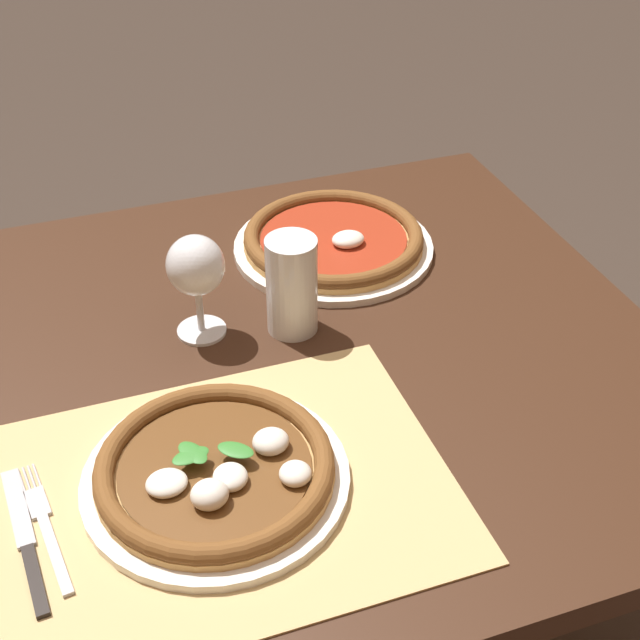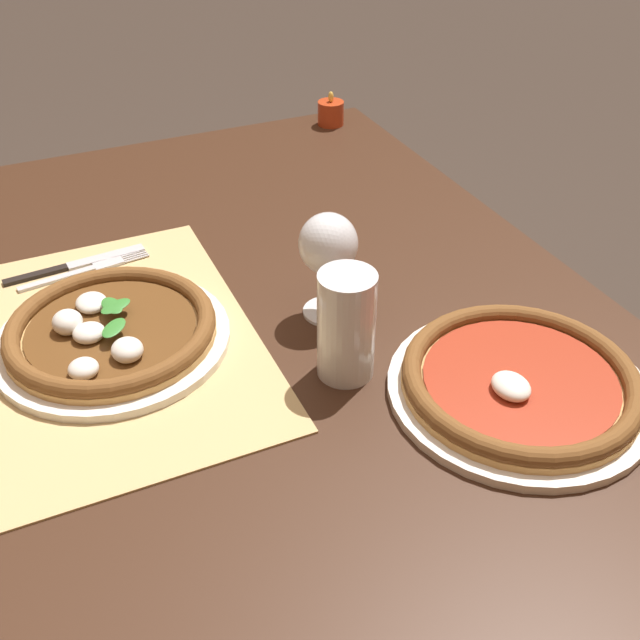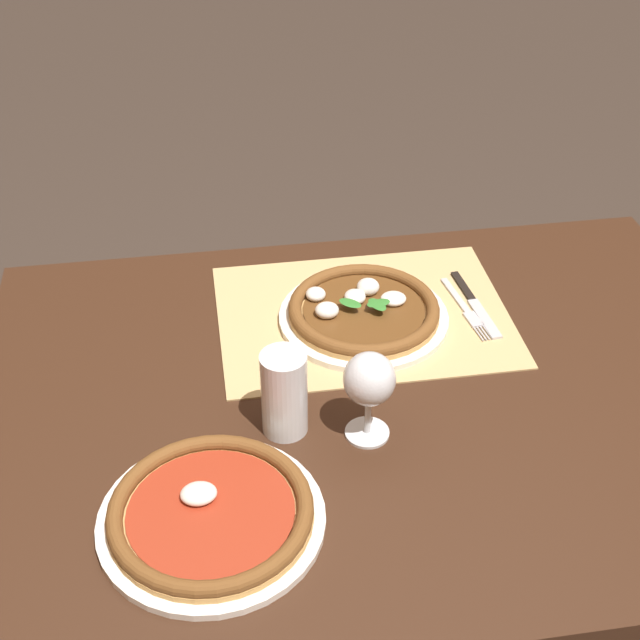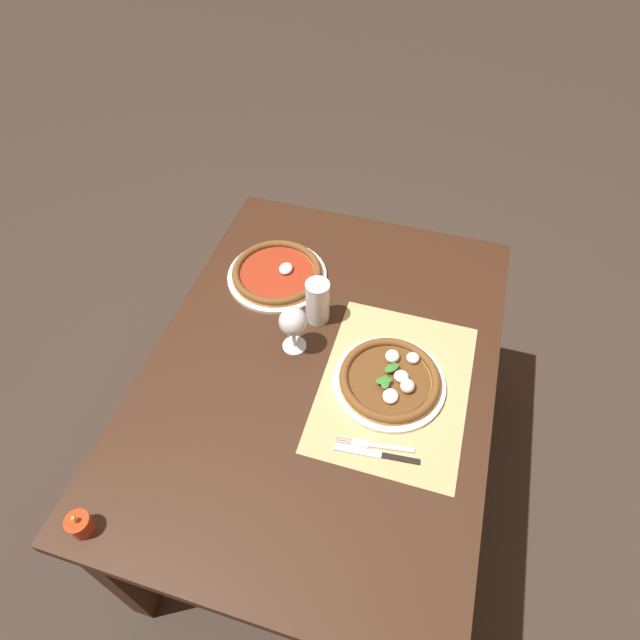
{
  "view_description": "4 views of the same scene",
  "coord_description": "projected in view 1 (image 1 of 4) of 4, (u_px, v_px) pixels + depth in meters",
  "views": [
    {
      "loc": [
        -0.13,
        -0.91,
        1.5
      ],
      "look_at": [
        0.18,
        -0.02,
        0.8
      ],
      "focal_mm": 50.0,
      "sensor_mm": 36.0,
      "label": 1
    },
    {
      "loc": [
        0.82,
        -0.27,
        1.36
      ],
      "look_at": [
        0.14,
        0.03,
        0.81
      ],
      "focal_mm": 42.0,
      "sensor_mm": 36.0,
      "label": 2
    },
    {
      "loc": [
        0.27,
        1.08,
        1.71
      ],
      "look_at": [
        0.08,
        -0.1,
        0.83
      ],
      "focal_mm": 50.0,
      "sensor_mm": 36.0,
      "label": 3
    },
    {
      "loc": [
        -0.84,
        -0.25,
        1.98
      ],
      "look_at": [
        0.1,
        0.03,
        0.81
      ],
      "focal_mm": 30.0,
      "sensor_mm": 36.0,
      "label": 4
    }
  ],
  "objects": [
    {
      "name": "fork",
      "position": [
        45.0,
        525.0,
        0.97
      ],
      "size": [
        0.04,
        0.2,
        0.0
      ],
      "color": "#B7B7BC",
      "rests_on": "paper_placemat"
    },
    {
      "name": "pint_glass",
      "position": [
        292.0,
        287.0,
        1.23
      ],
      "size": [
        0.07,
        0.07,
        0.15
      ],
      "color": "silver",
      "rests_on": "dining_table"
    },
    {
      "name": "wine_glass",
      "position": [
        196.0,
        270.0,
        1.2
      ],
      "size": [
        0.08,
        0.08,
        0.16
      ],
      "color": "silver",
      "rests_on": "dining_table"
    },
    {
      "name": "paper_placemat",
      "position": [
        218.0,
        494.0,
        1.01
      ],
      "size": [
        0.53,
        0.4,
        0.0
      ],
      "primitive_type": "cube",
      "color": "tan",
      "rests_on": "dining_table"
    },
    {
      "name": "knife",
      "position": [
        25.0,
        538.0,
        0.96
      ],
      "size": [
        0.04,
        0.22,
        0.01
      ],
      "color": "black",
      "rests_on": "paper_placemat"
    },
    {
      "name": "pizza_far",
      "position": [
        334.0,
        241.0,
        1.43
      ],
      "size": [
        0.32,
        0.32,
        0.04
      ],
      "color": "silver",
      "rests_on": "dining_table"
    },
    {
      "name": "dining_table",
      "position": [
        195.0,
        432.0,
        1.24
      ],
      "size": [
        1.32,
        0.96,
        0.74
      ],
      "color": "#382114",
      "rests_on": "ground"
    },
    {
      "name": "pizza_near",
      "position": [
        216.0,
        471.0,
        1.01
      ],
      "size": [
        0.31,
        0.31,
        0.05
      ],
      "color": "silver",
      "rests_on": "paper_placemat"
    }
  ]
}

